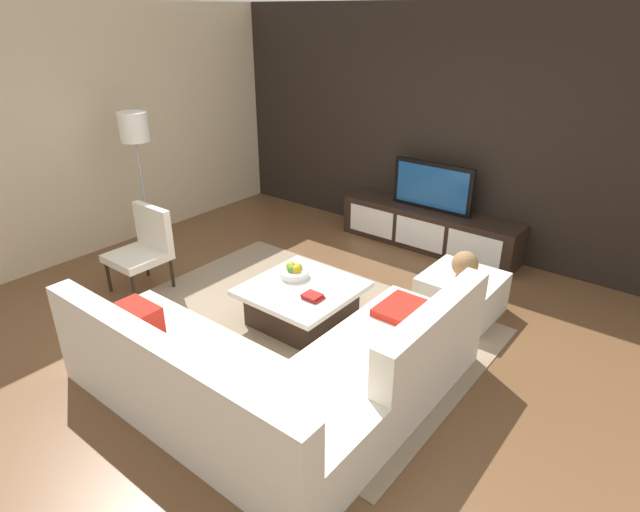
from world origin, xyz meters
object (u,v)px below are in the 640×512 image
at_px(television, 432,187).
at_px(floor_lamp, 135,136).
at_px(ottoman, 461,294).
at_px(accent_chair_near, 144,244).
at_px(decorative_ball, 465,264).
at_px(media_console, 428,229).
at_px(sectional_couch, 277,374).
at_px(fruit_bowl, 294,272).
at_px(book_stack, 313,296).
at_px(coffee_table, 302,303).

bearing_deg(television, floor_lamp, -138.49).
bearing_deg(floor_lamp, ottoman, 16.44).
bearing_deg(accent_chair_near, floor_lamp, 137.52).
bearing_deg(decorative_ball, accent_chair_near, -151.24).
distance_m(media_console, sectional_couch, 3.35).
distance_m(ottoman, fruit_bowl, 1.63).
bearing_deg(book_stack, floor_lamp, 176.54).
distance_m(television, coffee_table, 2.37).
height_order(accent_chair_near, fruit_bowl, accent_chair_near).
xyz_separation_m(floor_lamp, fruit_bowl, (2.26, 0.06, -0.99)).
distance_m(media_console, ottoman, 1.56).
xyz_separation_m(media_console, decorative_ball, (0.99, -1.21, 0.28)).
distance_m(accent_chair_near, book_stack, 2.00).
height_order(accent_chair_near, decorative_ball, accent_chair_near).
xyz_separation_m(media_console, ottoman, (0.99, -1.21, -0.05)).
height_order(sectional_couch, decorative_ball, sectional_couch).
distance_m(decorative_ball, book_stack, 1.49).
distance_m(ottoman, decorative_ball, 0.33).
bearing_deg(sectional_couch, book_stack, 113.60).
xyz_separation_m(television, ottoman, (0.99, -1.21, -0.59)).
relative_size(accent_chair_near, decorative_ball, 3.48).
distance_m(accent_chair_near, floor_lamp, 1.28).
bearing_deg(ottoman, accent_chair_near, -151.24).
height_order(television, ottoman, television).
distance_m(accent_chair_near, ottoman, 3.25).
distance_m(floor_lamp, fruit_bowl, 2.47).
bearing_deg(fruit_bowl, coffee_table, -29.00).
xyz_separation_m(television, book_stack, (0.12, -2.41, -0.39)).
bearing_deg(coffee_table, ottoman, 44.88).
relative_size(sectional_couch, decorative_ball, 10.01).
bearing_deg(coffee_table, sectional_couch, -58.80).
xyz_separation_m(media_console, television, (0.00, 0.00, 0.54)).
relative_size(television, ottoman, 1.46).
relative_size(sectional_couch, book_stack, 14.25).
bearing_deg(decorative_ball, ottoman, 0.00).
bearing_deg(accent_chair_near, sectional_couch, -18.87).
bearing_deg(television, sectional_couch, -81.17).
bearing_deg(ottoman, floor_lamp, -163.56).
xyz_separation_m(television, floor_lamp, (-2.54, -2.25, 0.64)).
xyz_separation_m(media_console, coffee_table, (-0.10, -2.30, -0.05)).
distance_m(fruit_bowl, decorative_ball, 1.62).
relative_size(media_console, accent_chair_near, 2.58).
height_order(coffee_table, decorative_ball, decorative_ball).
relative_size(accent_chair_near, floor_lamp, 0.51).
bearing_deg(ottoman, coffee_table, -135.12).
relative_size(fruit_bowl, book_stack, 1.59).
height_order(accent_chair_near, book_stack, accent_chair_near).
relative_size(media_console, coffee_table, 2.30).
xyz_separation_m(coffee_table, fruit_bowl, (-0.18, 0.10, 0.23)).
relative_size(media_console, book_stack, 12.79).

